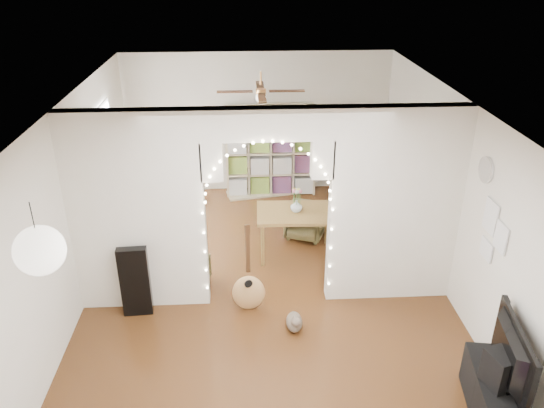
{
  "coord_description": "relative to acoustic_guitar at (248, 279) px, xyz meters",
  "views": [
    {
      "loc": [
        -0.29,
        -6.06,
        4.38
      ],
      "look_at": [
        0.07,
        0.3,
        1.3
      ],
      "focal_mm": 35.0,
      "sensor_mm": 36.0,
      "label": 1
    }
  ],
  "objects": [
    {
      "name": "floor",
      "position": [
        0.27,
        0.25,
        -0.47
      ],
      "size": [
        7.5,
        7.5,
        0.0
      ],
      "primitive_type": "plane",
      "color": "black",
      "rests_on": "ground"
    },
    {
      "name": "ceiling",
      "position": [
        0.27,
        0.25,
        2.23
      ],
      "size": [
        5.0,
        7.5,
        0.02
      ],
      "primitive_type": "cube",
      "color": "white",
      "rests_on": "wall_back"
    },
    {
      "name": "wall_back",
      "position": [
        0.27,
        4.0,
        0.88
      ],
      "size": [
        5.0,
        0.02,
        2.7
      ],
      "primitive_type": "cube",
      "color": "silver",
      "rests_on": "floor"
    },
    {
      "name": "wall_left",
      "position": [
        -2.23,
        0.25,
        0.88
      ],
      "size": [
        0.02,
        7.5,
        2.7
      ],
      "primitive_type": "cube",
      "color": "silver",
      "rests_on": "floor"
    },
    {
      "name": "wall_right",
      "position": [
        2.77,
        0.25,
        0.88
      ],
      "size": [
        0.02,
        7.5,
        2.7
      ],
      "primitive_type": "cube",
      "color": "silver",
      "rests_on": "floor"
    },
    {
      "name": "divider_wall",
      "position": [
        0.27,
        0.25,
        0.95
      ],
      "size": [
        5.0,
        0.2,
        2.7
      ],
      "color": "silver",
      "rests_on": "floor"
    },
    {
      "name": "fairy_lights",
      "position": [
        0.27,
        0.12,
        1.08
      ],
      "size": [
        1.64,
        0.04,
        1.6
      ],
      "primitive_type": null,
      "color": "#FFEABF",
      "rests_on": "divider_wall"
    },
    {
      "name": "window",
      "position": [
        -2.2,
        2.05,
        1.03
      ],
      "size": [
        0.04,
        1.2,
        1.4
      ],
      "primitive_type": "cube",
      "color": "white",
      "rests_on": "wall_left"
    },
    {
      "name": "wall_clock",
      "position": [
        2.75,
        -0.35,
        1.63
      ],
      "size": [
        0.03,
        0.31,
        0.31
      ],
      "primitive_type": "cylinder",
      "rotation": [
        0.0,
        1.57,
        0.0
      ],
      "color": "white",
      "rests_on": "wall_right"
    },
    {
      "name": "picture_frames",
      "position": [
        2.75,
        -0.75,
        1.03
      ],
      "size": [
        0.02,
        0.5,
        0.7
      ],
      "primitive_type": null,
      "color": "white",
      "rests_on": "wall_right"
    },
    {
      "name": "paper_lantern",
      "position": [
        -1.63,
        -2.15,
        1.78
      ],
      "size": [
        0.4,
        0.4,
        0.4
      ],
      "primitive_type": "sphere",
      "color": "white",
      "rests_on": "ceiling"
    },
    {
      "name": "ceiling_fan",
      "position": [
        0.27,
        2.25,
        1.93
      ],
      "size": [
        1.1,
        1.1,
        0.3
      ],
      "primitive_type": null,
      "color": "#C48341",
      "rests_on": "ceiling"
    },
    {
      "name": "guitar_case",
      "position": [
        -1.46,
        0.0,
        0.02
      ],
      "size": [
        0.38,
        0.15,
        0.99
      ],
      "primitive_type": "cube",
      "rotation": [
        0.0,
        0.0,
        0.07
      ],
      "color": "black",
      "rests_on": "floor"
    },
    {
      "name": "acoustic_guitar",
      "position": [
        0.0,
        0.0,
        0.0
      ],
      "size": [
        0.46,
        0.3,
        1.09
      ],
      "rotation": [
        0.0,
        0.0,
        0.37
      ],
      "color": "tan",
      "rests_on": "floor"
    },
    {
      "name": "tabby_cat",
      "position": [
        0.57,
        -0.47,
        -0.35
      ],
      "size": [
        0.22,
        0.48,
        0.32
      ],
      "rotation": [
        0.0,
        0.0,
        0.06
      ],
      "color": "brown",
      "rests_on": "floor"
    },
    {
      "name": "floor_speaker",
      "position": [
        2.47,
        -2.0,
        -0.04
      ],
      "size": [
        0.41,
        0.37,
        0.87
      ],
      "rotation": [
        0.0,
        0.0,
        0.28
      ],
      "color": "black",
      "rests_on": "floor"
    },
    {
      "name": "media_console",
      "position": [
        2.47,
        -1.91,
        -0.22
      ],
      "size": [
        0.56,
        1.05,
        0.5
      ],
      "primitive_type": "cube",
      "rotation": [
        0.0,
        0.0,
        -0.17
      ],
      "color": "black",
      "rests_on": "floor"
    },
    {
      "name": "tv",
      "position": [
        2.47,
        -1.91,
        0.33
      ],
      "size": [
        0.32,
        1.08,
        0.62
      ],
      "primitive_type": "imported",
      "rotation": [
        0.0,
        0.0,
        1.4
      ],
      "color": "black",
      "rests_on": "media_console"
    },
    {
      "name": "bookcase",
      "position": [
        0.5,
        3.75,
        0.4
      ],
      "size": [
        1.76,
        0.76,
        1.75
      ],
      "primitive_type": "cube",
      "rotation": [
        0.0,
        0.0,
        0.2
      ],
      "color": "beige",
      "rests_on": "floor"
    },
    {
      "name": "dining_table",
      "position": [
        0.76,
        1.38,
        0.21
      ],
      "size": [
        1.22,
        0.83,
        0.76
      ],
      "rotation": [
        0.0,
        0.0,
        -0.03
      ],
      "color": "brown",
      "rests_on": "floor"
    },
    {
      "name": "flower_vase",
      "position": [
        0.76,
        1.38,
        0.38
      ],
      "size": [
        0.19,
        0.19,
        0.19
      ],
      "primitive_type": "imported",
      "rotation": [
        0.0,
        0.0,
        -0.03
      ],
      "color": "silver",
      "rests_on": "dining_table"
    },
    {
      "name": "dining_chair_left",
      "position": [
        -0.82,
        0.6,
        -0.26
      ],
      "size": [
        0.57,
        0.58,
        0.44
      ],
      "primitive_type": "imported",
      "rotation": [
        0.0,
        0.0,
        -0.26
      ],
      "color": "#4E4727",
      "rests_on": "floor"
    },
    {
      "name": "dining_chair_right",
      "position": [
        0.98,
        1.95,
        -0.19
      ],
      "size": [
        0.78,
        0.79,
        0.56
      ],
      "primitive_type": "imported",
      "rotation": [
        0.0,
        0.0,
        -0.37
      ],
      "color": "#4E4727",
      "rests_on": "floor"
    }
  ]
}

